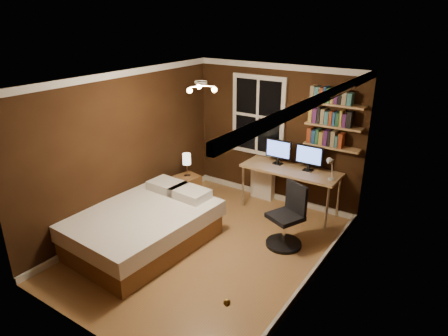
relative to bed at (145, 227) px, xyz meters
The scene contains 24 objects.
floor 1.01m from the bed, 28.55° to the left, with size 4.20×4.20×0.00m, color olive.
wall_back 2.85m from the bed, 71.77° to the left, with size 3.20×0.04×2.50m, color black.
wall_left 1.30m from the bed, 148.82° to the left, with size 0.04×4.20×2.50m, color black.
wall_right 2.66m from the bed, 10.63° to the left, with size 0.04×4.20×2.50m, color black.
ceiling 2.40m from the bed, 28.55° to the left, with size 3.20×4.20×0.02m, color white.
window 2.86m from the bed, 78.95° to the left, with size 1.06×0.06×1.46m, color silver.
door 2.76m from the bed, 24.17° to the right, with size 0.03×0.82×2.05m, color black, non-canonical shape.
door_knob 2.85m from the bed, 30.18° to the right, with size 0.06×0.06×0.06m, color #BA8E35.
ceiling_fixture 2.29m from the bed, 23.04° to the left, with size 0.44×0.44×0.18m, color beige, non-canonical shape.
bookshelf_lower 3.25m from the bed, 51.75° to the left, with size 0.92×0.22×0.03m, color #A37D4F.
books_row_lower 3.29m from the bed, 51.75° to the left, with size 0.54×0.16×0.23m, color maroon, non-canonical shape.
bookshelf_middle 3.36m from the bed, 51.75° to the left, with size 0.92×0.22×0.03m, color #A37D4F.
books_row_middle 3.42m from the bed, 51.75° to the left, with size 0.66×0.16×0.23m, color navy, non-canonical shape.
bookshelf_upper 3.51m from the bed, 51.75° to the left, with size 0.92×0.22×0.03m, color #A37D4F.
books_row_upper 3.58m from the bed, 51.75° to the left, with size 0.60×0.16×0.23m, color #225133, non-canonical shape.
bed is the anchor object (origin of this frame).
nightstand 1.62m from the bed, 105.25° to the left, with size 0.39×0.39×0.49m, color brown.
bedside_lamp 1.67m from the bed, 105.25° to the left, with size 0.15×0.15×0.43m, color white, non-canonical shape.
radiator 2.53m from the bed, 74.48° to the left, with size 0.44×0.15×0.66m, color silver.
desk 2.62m from the bed, 59.23° to the left, with size 1.69×0.63×0.80m.
monitor_left 2.63m from the bed, 65.89° to the left, with size 0.48×0.12×0.45m, color black, non-canonical shape.
monitor_right 2.90m from the bed, 55.29° to the left, with size 0.48×0.12×0.45m, color black, non-canonical shape.
desk_lamp 3.00m from the bed, 45.16° to the left, with size 0.14×0.32×0.44m, color silver, non-canonical shape.
office_chair 2.14m from the bed, 34.06° to the left, with size 0.58×0.58×0.98m.
Camera 1 is at (3.05, -4.14, 3.32)m, focal length 32.00 mm.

